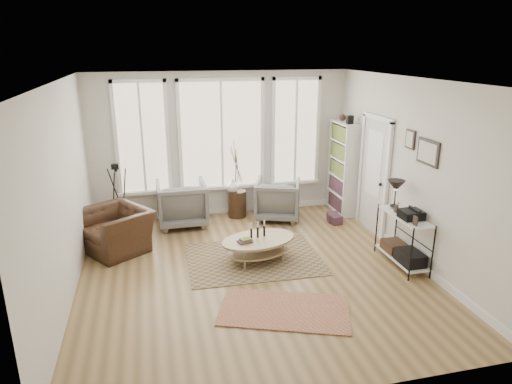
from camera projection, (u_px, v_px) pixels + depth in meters
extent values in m
plane|color=olive|center=(252.00, 272.00, 7.10)|extent=(5.50, 5.50, 0.00)
plane|color=white|center=(252.00, 80.00, 6.21)|extent=(5.50, 5.50, 0.00)
cube|color=silver|center=(222.00, 145.00, 9.20)|extent=(5.20, 0.04, 2.90)
cube|color=silver|center=(321.00, 266.00, 4.11)|extent=(5.20, 0.04, 2.90)
cube|color=silver|center=(63.00, 195.00, 6.08)|extent=(0.04, 5.50, 2.90)
cube|color=silver|center=(412.00, 171.00, 7.23)|extent=(0.04, 5.50, 2.90)
cube|color=white|center=(223.00, 210.00, 9.62)|extent=(5.10, 0.04, 0.12)
cube|color=white|center=(402.00, 251.00, 7.65)|extent=(0.03, 5.40, 0.12)
cube|color=beige|center=(222.00, 135.00, 9.12)|extent=(1.60, 0.03, 2.10)
cube|color=beige|center=(142.00, 139.00, 8.78)|extent=(0.90, 0.03, 2.10)
cube|color=beige|center=(295.00, 132.00, 9.47)|extent=(0.90, 0.03, 2.10)
cube|color=white|center=(222.00, 135.00, 9.10)|extent=(1.74, 0.06, 2.24)
cube|color=white|center=(142.00, 139.00, 8.76)|extent=(1.04, 0.06, 2.24)
cube|color=white|center=(296.00, 132.00, 9.45)|extent=(1.04, 0.06, 2.24)
cube|color=white|center=(223.00, 187.00, 9.41)|extent=(4.10, 0.12, 0.06)
cube|color=silver|center=(374.00, 177.00, 8.41)|extent=(0.04, 0.88, 2.10)
cube|color=white|center=(374.00, 164.00, 8.33)|extent=(0.01, 0.55, 1.20)
cube|color=white|center=(387.00, 184.00, 7.96)|extent=(0.06, 0.08, 2.18)
cube|color=white|center=(361.00, 170.00, 8.86)|extent=(0.06, 0.08, 2.18)
cube|color=white|center=(378.00, 118.00, 8.08)|extent=(0.06, 1.06, 0.08)
sphere|color=black|center=(380.00, 184.00, 8.11)|extent=(0.06, 0.06, 0.06)
cube|color=white|center=(351.00, 173.00, 9.03)|extent=(0.30, 0.03, 1.90)
cube|color=white|center=(335.00, 163.00, 9.79)|extent=(0.30, 0.03, 1.90)
cube|color=white|center=(349.00, 168.00, 9.44)|extent=(0.02, 0.85, 1.90)
cube|color=white|center=(343.00, 168.00, 9.41)|extent=(0.30, 0.81, 1.90)
cube|color=maroon|center=(343.00, 168.00, 9.41)|extent=(0.24, 0.75, 1.76)
cube|color=black|center=(350.00, 120.00, 8.91)|extent=(0.12, 0.10, 0.16)
sphere|color=#3B2517|center=(343.00, 117.00, 9.24)|extent=(0.14, 0.14, 0.14)
cube|color=white|center=(401.00, 257.00, 7.31)|extent=(0.37, 1.07, 0.03)
cube|color=white|center=(405.00, 216.00, 7.10)|extent=(0.37, 1.07, 0.02)
cylinder|color=black|center=(411.00, 255.00, 6.69)|extent=(0.02, 0.02, 0.85)
cylinder|color=black|center=(433.00, 252.00, 6.76)|extent=(0.02, 0.02, 0.85)
cylinder|color=black|center=(377.00, 228.00, 7.67)|extent=(0.02, 0.02, 0.85)
cylinder|color=black|center=(396.00, 226.00, 7.75)|extent=(0.02, 0.02, 0.85)
cylinder|color=black|center=(394.00, 206.00, 7.40)|extent=(0.14, 0.14, 0.02)
cylinder|color=black|center=(395.00, 198.00, 7.36)|extent=(0.02, 0.02, 0.30)
cone|color=black|center=(396.00, 186.00, 7.30)|extent=(0.28, 0.28, 0.18)
cube|color=black|center=(411.00, 214.00, 6.93)|extent=(0.32, 0.30, 0.13)
cube|color=black|center=(410.00, 258.00, 7.04)|extent=(0.32, 0.45, 0.20)
cube|color=#3B2517|center=(395.00, 246.00, 7.49)|extent=(0.32, 0.40, 0.16)
cube|color=black|center=(415.00, 221.00, 6.66)|extent=(0.02, 0.10, 0.14)
cube|color=black|center=(396.00, 209.00, 7.16)|extent=(0.02, 0.10, 0.12)
cube|color=black|center=(428.00, 152.00, 6.73)|extent=(0.03, 0.52, 0.38)
cube|color=silver|center=(427.00, 152.00, 6.73)|extent=(0.01, 0.44, 0.30)
cube|color=black|center=(410.00, 139.00, 7.17)|extent=(0.03, 0.24, 0.30)
cube|color=silver|center=(410.00, 139.00, 7.16)|extent=(0.01, 0.18, 0.24)
cube|color=brown|center=(254.00, 259.00, 7.51)|extent=(2.20, 1.68, 0.01)
cube|color=maroon|center=(284.00, 310.00, 6.04)|extent=(1.92, 1.48, 0.01)
ellipsoid|color=tan|center=(258.00, 251.00, 7.40)|extent=(1.19, 0.90, 0.03)
ellipsoid|color=tan|center=(259.00, 240.00, 7.35)|extent=(1.38, 1.05, 0.04)
cylinder|color=tan|center=(240.00, 258.00, 7.15)|extent=(0.04, 0.04, 0.35)
cylinder|color=tan|center=(282.00, 254.00, 7.30)|extent=(0.04, 0.04, 0.35)
cylinder|color=tan|center=(235.00, 248.00, 7.51)|extent=(0.04, 0.04, 0.35)
cylinder|color=tan|center=(276.00, 244.00, 7.66)|extent=(0.04, 0.04, 0.35)
cylinder|color=black|center=(251.00, 233.00, 7.33)|extent=(0.04, 0.04, 0.18)
cylinder|color=black|center=(258.00, 232.00, 7.36)|extent=(0.04, 0.04, 0.18)
cylinder|color=black|center=(265.00, 232.00, 7.38)|extent=(0.04, 0.04, 0.18)
cube|color=#2A502C|center=(245.00, 240.00, 7.20)|extent=(0.22, 0.16, 0.06)
imported|color=slate|center=(182.00, 203.00, 8.86)|extent=(0.93, 0.96, 0.87)
imported|color=slate|center=(278.00, 199.00, 9.19)|extent=(1.11, 1.13, 0.80)
cylinder|color=#3B2517|center=(237.00, 204.00, 9.32)|extent=(0.37, 0.37, 0.55)
imported|color=silver|center=(233.00, 185.00, 9.14)|extent=(0.31, 0.31, 0.26)
imported|color=#3B2517|center=(116.00, 230.00, 7.77)|extent=(1.47, 1.43, 0.72)
cylinder|color=black|center=(116.00, 170.00, 8.18)|extent=(0.06, 0.06, 0.06)
cube|color=black|center=(115.00, 166.00, 8.16)|extent=(0.14, 0.11, 0.09)
cylinder|color=black|center=(115.00, 167.00, 8.09)|extent=(0.06, 0.08, 0.06)
cube|color=maroon|center=(333.00, 217.00, 9.11)|extent=(0.26, 0.31, 0.17)
cube|color=maroon|center=(335.00, 219.00, 9.01)|extent=(0.23, 0.28, 0.17)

